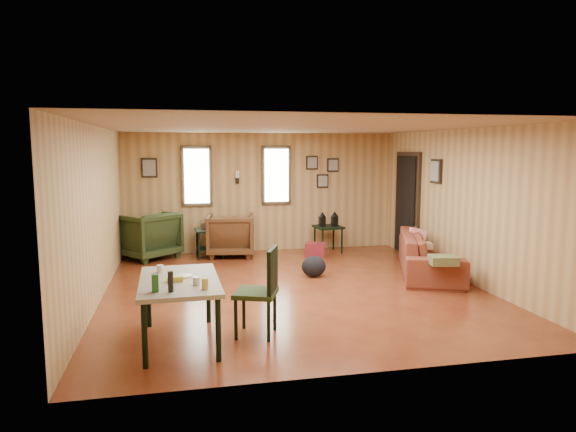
# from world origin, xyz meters

# --- Properties ---
(room) EXTENTS (5.54, 6.04, 2.44)m
(room) POSITION_xyz_m (0.17, 0.27, 1.21)
(room) COLOR brown
(room) RESTS_ON ground
(sofa) EXTENTS (1.48, 2.40, 0.90)m
(sofa) POSITION_xyz_m (2.45, 0.46, 0.45)
(sofa) COLOR brown
(sofa) RESTS_ON ground
(recliner_brown) EXTENTS (1.00, 0.95, 0.91)m
(recliner_brown) POSITION_xyz_m (-0.68, 2.58, 0.46)
(recliner_brown) COLOR #4C2D16
(recliner_brown) RESTS_ON ground
(recliner_green) EXTENTS (1.30, 1.30, 0.98)m
(recliner_green) POSITION_xyz_m (-2.26, 2.67, 0.49)
(recliner_green) COLOR #253317
(recliner_green) RESTS_ON ground
(end_table) EXTENTS (0.56, 0.52, 0.68)m
(end_table) POSITION_xyz_m (-1.10, 2.51, 0.38)
(end_table) COLOR black
(end_table) RESTS_ON ground
(side_table) EXTENTS (0.58, 0.58, 0.83)m
(side_table) POSITION_xyz_m (1.28, 2.51, 0.57)
(side_table) COLOR black
(side_table) RESTS_ON ground
(cooler) EXTENTS (0.44, 0.37, 0.27)m
(cooler) POSITION_xyz_m (0.91, 2.17, 0.14)
(cooler) COLOR maroon
(cooler) RESTS_ON ground
(backpack) EXTENTS (0.47, 0.40, 0.35)m
(backpack) POSITION_xyz_m (0.48, 0.63, 0.17)
(backpack) COLOR black
(backpack) RESTS_ON ground
(sofa_pillows) EXTENTS (0.68, 1.71, 0.35)m
(sofa_pillows) POSITION_xyz_m (2.21, -0.00, 0.50)
(sofa_pillows) COLOR brown
(sofa_pillows) RESTS_ON sofa
(dining_table) EXTENTS (0.86, 1.40, 0.91)m
(dining_table) POSITION_xyz_m (-1.67, -1.87, 0.64)
(dining_table) COLOR gray
(dining_table) RESTS_ON ground
(dining_chair) EXTENTS (0.58, 0.58, 1.00)m
(dining_chair) POSITION_xyz_m (-0.76, -1.82, 0.56)
(dining_chair) COLOR #253317
(dining_chair) RESTS_ON ground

